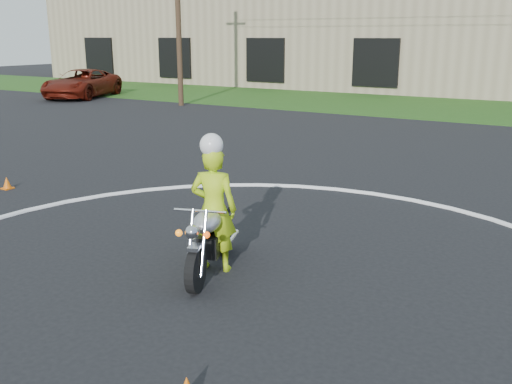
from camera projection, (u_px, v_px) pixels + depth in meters
The scene contains 6 objects.
grass_strip at pixel (495, 111), 28.38m from camera, with size 120.00×10.00×0.02m, color #1E4714.
course_markings at pixel (408, 286), 8.51m from camera, with size 19.05×19.05×0.12m.
primary_motorcycle at pixel (210, 238), 8.89m from camera, with size 0.97×2.19×1.19m.
rider_primary_grp at pixel (214, 205), 8.88m from camera, with size 0.84×0.69×2.21m.
pickup_grp at pixel (82, 83), 34.52m from camera, with size 4.58×6.62×1.68m.
warehouse at pixel (293, 29), 46.90m from camera, with size 41.00×17.00×8.30m.
Camera 1 is at (4.19, -3.55, 3.61)m, focal length 40.00 mm.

